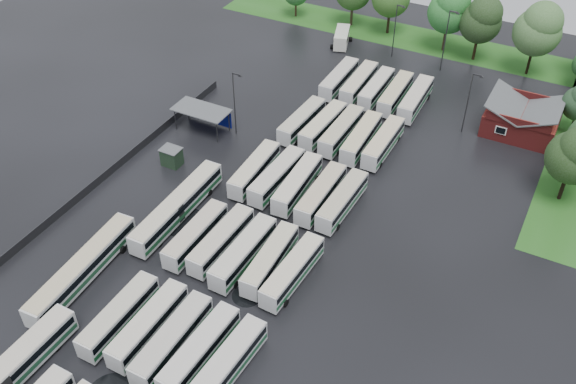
% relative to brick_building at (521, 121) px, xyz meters
% --- Properties ---
extents(ground, '(160.00, 160.00, 0.00)m').
position_rel_brick_building_xyz_m(ground, '(-24.00, -42.77, -1.87)').
color(ground, black).
rests_on(ground, ground).
extents(brick_building, '(10.07, 8.60, 5.39)m').
position_rel_brick_building_xyz_m(brick_building, '(0.00, 0.00, 0.00)').
color(brick_building, maroon).
rests_on(brick_building, ground).
extents(wash_shed, '(8.20, 4.20, 3.58)m').
position_rel_brick_building_xyz_m(wash_shed, '(-41.20, -20.74, 1.12)').
color(wash_shed, '#2D2D30').
rests_on(wash_shed, ground).
extents(utility_hut, '(2.70, 2.20, 2.62)m').
position_rel_brick_building_xyz_m(utility_hut, '(-40.20, -30.17, -0.55)').
color(utility_hut, black).
rests_on(utility_hut, ground).
extents(grass_strip_north, '(80.00, 10.00, 0.01)m').
position_rel_brick_building_xyz_m(grass_strip_north, '(-22.00, 22.03, -1.86)').
color(grass_strip_north, '#215A18').
rests_on(grass_strip_north, ground).
extents(west_fence, '(0.10, 50.00, 1.20)m').
position_rel_brick_building_xyz_m(west_fence, '(-46.20, -34.77, -1.27)').
color(west_fence, '#2D2D30').
rests_on(west_fence, ground).
extents(bus_r1c0, '(2.26, 10.59, 2.95)m').
position_rel_brick_building_xyz_m(bus_r1c0, '(-28.50, -55.43, -0.25)').
color(bus_r1c0, silver).
rests_on(bus_r1c0, ground).
extents(bus_r1c1, '(2.34, 10.73, 2.98)m').
position_rel_brick_building_xyz_m(bus_r1c1, '(-25.11, -55.00, -0.23)').
color(bus_r1c1, silver).
rests_on(bus_r1c1, ground).
extents(bus_r1c2, '(2.36, 11.02, 3.07)m').
position_rel_brick_building_xyz_m(bus_r1c2, '(-21.87, -55.42, -0.18)').
color(bus_r1c2, silver).
rests_on(bus_r1c2, ground).
extents(bus_r1c3, '(2.72, 10.86, 3.00)m').
position_rel_brick_building_xyz_m(bus_r1c3, '(-18.80, -55.18, -0.22)').
color(bus_r1c3, silver).
rests_on(bus_r1c3, ground).
extents(bus_r1c4, '(2.87, 11.05, 3.05)m').
position_rel_brick_building_xyz_m(bus_r1c4, '(-15.58, -55.48, -0.19)').
color(bus_r1c4, silver).
rests_on(bus_r1c4, ground).
extents(bus_r2c0, '(2.26, 10.57, 2.94)m').
position_rel_brick_building_xyz_m(bus_r2c0, '(-28.35, -41.80, -0.25)').
color(bus_r2c0, silver).
rests_on(bus_r2c0, ground).
extents(bus_r2c1, '(2.55, 10.83, 3.00)m').
position_rel_brick_building_xyz_m(bus_r2c1, '(-25.19, -41.24, -0.22)').
color(bus_r2c1, silver).
rests_on(bus_r2c1, ground).
extents(bus_r2c2, '(2.56, 11.15, 3.09)m').
position_rel_brick_building_xyz_m(bus_r2c2, '(-21.89, -41.77, -0.17)').
color(bus_r2c2, silver).
rests_on(bus_r2c2, ground).
extents(bus_r2c3, '(2.69, 10.61, 2.93)m').
position_rel_brick_building_xyz_m(bus_r2c3, '(-18.74, -41.27, -0.25)').
color(bus_r2c3, silver).
rests_on(bus_r2c3, ground).
extents(bus_r2c4, '(2.73, 10.73, 2.96)m').
position_rel_brick_building_xyz_m(bus_r2c4, '(-15.70, -41.68, -0.24)').
color(bus_r2c4, silver).
rests_on(bus_r2c4, ground).
extents(bus_r3c0, '(2.68, 10.82, 2.99)m').
position_rel_brick_building_xyz_m(bus_r3c0, '(-28.55, -27.78, -0.22)').
color(bus_r3c0, silver).
rests_on(bus_r3c0, ground).
extents(bus_r3c1, '(2.69, 11.05, 3.06)m').
position_rel_brick_building_xyz_m(bus_r3c1, '(-25.26, -27.70, -0.18)').
color(bus_r3c1, silver).
rests_on(bus_r3c1, ground).
extents(bus_r3c2, '(2.78, 11.01, 3.04)m').
position_rel_brick_building_xyz_m(bus_r3c2, '(-22.19, -27.85, -0.19)').
color(bus_r3c2, silver).
rests_on(bus_r3c2, ground).
extents(bus_r3c3, '(2.37, 10.85, 3.02)m').
position_rel_brick_building_xyz_m(bus_r3c3, '(-18.65, -28.26, -0.21)').
color(bus_r3c3, silver).
rests_on(bus_r3c3, ground).
extents(bus_r3c4, '(2.54, 10.73, 2.97)m').
position_rel_brick_building_xyz_m(bus_r3c4, '(-15.75, -28.20, -0.23)').
color(bus_r3c4, silver).
rests_on(bus_r3c4, ground).
extents(bus_r4c0, '(2.74, 10.76, 2.97)m').
position_rel_brick_building_xyz_m(bus_r4c0, '(-28.33, -14.42, -0.23)').
color(bus_r4c0, silver).
rests_on(bus_r4c0, ground).
extents(bus_r4c1, '(2.82, 10.90, 3.00)m').
position_rel_brick_building_xyz_m(bus_r4c1, '(-25.08, -14.07, -0.21)').
color(bus_r4c1, silver).
rests_on(bus_r4c1, ground).
extents(bus_r4c2, '(2.45, 10.95, 3.04)m').
position_rel_brick_building_xyz_m(bus_r4c2, '(-22.13, -14.20, -0.19)').
color(bus_r4c2, silver).
rests_on(bus_r4c2, ground).
extents(bus_r4c3, '(2.67, 11.02, 3.05)m').
position_rel_brick_building_xyz_m(bus_r4c3, '(-18.94, -14.51, -0.19)').
color(bus_r4c3, silver).
rests_on(bus_r4c3, ground).
extents(bus_r4c4, '(2.35, 10.88, 3.03)m').
position_rel_brick_building_xyz_m(bus_r4c4, '(-15.80, -14.12, -0.20)').
color(bus_r4c4, silver).
rests_on(bus_r4c4, ground).
extents(bus_r5c0, '(2.44, 10.94, 3.04)m').
position_rel_brick_building_xyz_m(bus_r5c0, '(-28.57, -0.73, -0.20)').
color(bus_r5c0, silver).
rests_on(bus_r5c0, ground).
extents(bus_r5c1, '(2.56, 11.05, 3.06)m').
position_rel_brick_building_xyz_m(bus_r5c1, '(-25.22, -0.49, -0.18)').
color(bus_r5c1, silver).
rests_on(bus_r5c1, ground).
extents(bus_r5c2, '(2.33, 10.52, 2.92)m').
position_rel_brick_building_xyz_m(bus_r5c2, '(-22.19, -0.64, -0.26)').
color(bus_r5c2, silver).
rests_on(bus_r5c2, ground).
extents(bus_r5c3, '(2.57, 10.91, 3.02)m').
position_rel_brick_building_xyz_m(bus_r5c3, '(-18.94, -0.90, -0.20)').
color(bus_r5c3, silver).
rests_on(bus_r5c3, ground).
extents(bus_r5c4, '(2.67, 11.19, 3.10)m').
position_rel_brick_building_xyz_m(bus_r5c4, '(-15.66, -0.97, -0.16)').
color(bus_r5c4, silver).
rests_on(bus_r5c4, ground).
extents(artic_bus_west_a, '(2.58, 16.37, 3.03)m').
position_rel_brick_building_xyz_m(artic_bus_west_a, '(-33.18, -66.05, -0.19)').
color(artic_bus_west_a, silver).
rests_on(artic_bus_west_a, ground).
extents(artic_bus_west_b, '(2.53, 16.68, 3.09)m').
position_rel_brick_building_xyz_m(artic_bus_west_b, '(-33.09, -38.71, -0.15)').
color(artic_bus_west_b, silver).
rests_on(artic_bus_west_b, ground).
extents(artic_bus_west_c, '(3.15, 16.56, 3.06)m').
position_rel_brick_building_xyz_m(artic_bus_west_c, '(-36.24, -52.13, -0.17)').
color(artic_bus_west_c, silver).
rests_on(artic_bus_west_c, ground).
extents(minibus, '(4.11, 6.65, 2.73)m').
position_rel_brick_building_xyz_m(minibus, '(-34.39, 13.43, -0.35)').
color(minibus, silver).
rests_on(minibus, ground).
extents(tree_north_3, '(7.29, 7.29, 12.08)m').
position_rel_brick_building_xyz_m(tree_north_3, '(-17.43, 19.89, 5.90)').
color(tree_north_3, '#382B1E').
rests_on(tree_north_3, ground).
extents(tree_north_4, '(7.04, 7.04, 11.66)m').
position_rel_brick_building_xyz_m(tree_north_4, '(-11.72, 18.95, 5.64)').
color(tree_north_4, black).
rests_on(tree_north_4, ground).
extents(tree_north_5, '(7.71, 7.71, 12.78)m').
position_rel_brick_building_xyz_m(tree_north_5, '(-2.48, 18.08, 6.36)').
color(tree_north_5, black).
rests_on(tree_north_5, ground).
extents(tree_east_0, '(6.66, 6.66, 11.03)m').
position_rel_brick_building_xyz_m(tree_east_0, '(8.16, -13.12, 5.23)').
color(tree_east_0, black).
rests_on(tree_east_0, ground).
extents(lamp_post_ne, '(1.48, 0.29, 9.62)m').
position_rel_brick_building_xyz_m(lamp_post_ne, '(-7.24, -3.86, 3.72)').
color(lamp_post_ne, '#2D2D30').
rests_on(lamp_post_ne, ground).
extents(lamp_post_nw, '(1.53, 0.30, 9.96)m').
position_rel_brick_building_xyz_m(lamp_post_nw, '(-36.34, -19.56, 3.92)').
color(lamp_post_nw, '#2D2D30').
rests_on(lamp_post_nw, ground).
extents(lamp_post_back_w, '(1.46, 0.28, 9.48)m').
position_rel_brick_building_xyz_m(lamp_post_back_w, '(-24.65, 13.47, 3.64)').
color(lamp_post_back_w, '#2D2D30').
rests_on(lamp_post_back_w, ground).
extents(lamp_post_back_e, '(1.64, 0.32, 10.65)m').
position_rel_brick_building_xyz_m(lamp_post_back_e, '(-15.61, 12.61, 4.32)').
color(lamp_post_back_e, '#2D2D30').
rests_on(lamp_post_back_e, ground).
extents(puddle_2, '(5.63, 5.63, 0.01)m').
position_rel_brick_building_xyz_m(puddle_2, '(-32.46, -39.17, -1.86)').
color(puddle_2, black).
rests_on(puddle_2, ground).
extents(puddle_3, '(3.36, 3.36, 0.01)m').
position_rel_brick_building_xyz_m(puddle_3, '(-19.08, -45.84, -1.86)').
color(puddle_3, black).
rests_on(puddle_3, ground).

